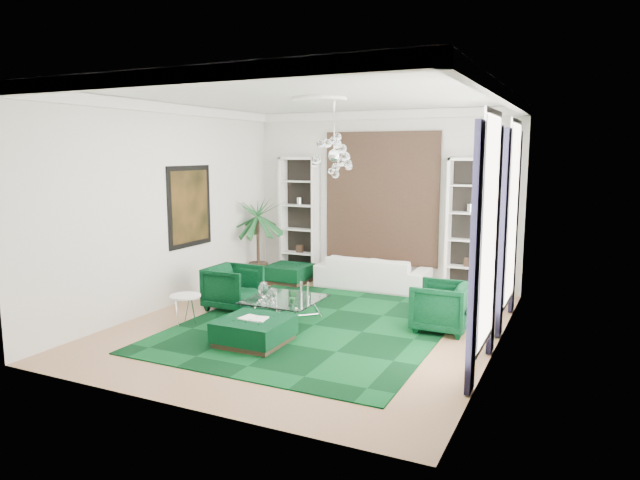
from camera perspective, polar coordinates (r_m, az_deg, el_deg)
The scene contains 30 objects.
floor at distance 9.81m, azimuth -0.78°, elevation -8.51°, with size 6.00×7.00×0.02m, color tan.
ceiling at distance 9.41m, azimuth -0.83°, elevation 14.28°, with size 6.00×7.00×0.02m, color white.
wall_back at distance 12.66m, azimuth 6.23°, elevation 4.16°, with size 6.00×0.02×3.80m, color silver.
wall_front at distance 6.49m, azimuth -14.59°, elevation -0.43°, with size 6.00×0.02×3.80m, color silver.
wall_left at distance 11.08m, azimuth -14.94°, elevation 3.27°, with size 0.02×7.00×3.80m, color silver.
wall_right at distance 8.55m, azimuth 17.64°, elevation 1.60°, with size 0.02×7.00×3.80m, color silver.
crown_molding at distance 9.40m, azimuth -0.83°, elevation 13.61°, with size 6.00×7.00×0.18m, color white, non-canonical shape.
ceiling_medallion at distance 9.68m, azimuth -0.02°, elevation 13.89°, with size 0.90×0.90×0.05m, color white.
tapestry at distance 12.61m, azimuth 6.16°, elevation 4.15°, with size 2.50×0.06×2.80m, color black.
shelving_left at distance 13.29m, azimuth -2.06°, elevation 2.26°, with size 0.90×0.38×2.80m, color white, non-canonical shape.
shelving_right at distance 12.02m, azimuth 14.69°, elevation 1.28°, with size 0.90×0.38×2.80m, color white, non-canonical shape.
painting at distance 11.52m, azimuth -12.85°, elevation 3.29°, with size 0.04×1.30×1.60m, color black.
window_near at distance 7.66m, azimuth 16.57°, elevation 0.86°, with size 0.03×1.10×2.90m, color white.
curtain_near_a at distance 6.95m, azimuth 15.19°, elevation -1.95°, with size 0.07×0.30×3.25m, color black.
curtain_near_b at distance 8.47m, azimuth 17.08°, elevation -0.15°, with size 0.07×0.30×3.25m, color black.
window_far at distance 10.03m, azimuth 18.70°, elevation 2.55°, with size 0.03×1.10×2.90m, color white.
curtain_far_a at distance 9.29m, azimuth 17.84°, elevation 0.58°, with size 0.07×0.30×3.25m, color black.
curtain_far_b at distance 10.83m, azimuth 18.95°, elevation 1.63°, with size 0.07×0.30×3.25m, color black.
rug at distance 9.73m, azimuth -0.60°, elevation -8.55°, with size 4.20×5.00×0.02m, color black.
sofa at distance 12.31m, azimuth 5.27°, elevation -3.25°, with size 2.39×0.94×0.70m, color white.
armchair_left at distance 10.81m, azimuth -8.67°, elevation -4.70°, with size 0.87×0.89×0.81m, color black.
armchair_right at distance 9.59m, azimuth 12.02°, elevation -6.53°, with size 0.87×0.89×0.81m, color black.
coffee_table at distance 9.94m, azimuth -3.57°, elevation -7.01°, with size 1.20×1.20×0.41m, color white, non-canonical shape.
ottoman_side at distance 12.84m, azimuth -3.14°, elevation -3.40°, with size 0.90×0.90×0.40m, color black.
ottoman_front at distance 8.85m, azimuth -6.60°, elevation -9.08°, with size 1.00×1.00×0.40m, color black.
book at distance 8.79m, azimuth -6.63°, elevation -7.75°, with size 0.42×0.28×0.03m, color white.
side_table at distance 10.01m, azimuth -13.27°, elevation -6.86°, with size 0.52×0.52×0.50m, color white.
palm at distance 13.04m, azimuth -6.24°, elevation 1.20°, with size 1.50×1.50×2.40m, color #1D5829, non-canonical shape.
chandelier at distance 9.56m, azimuth 1.43°, elevation 8.43°, with size 0.80×0.80×0.72m, color white, non-canonical shape.
table_plant at distance 9.50m, azimuth -2.73°, elevation -5.71°, with size 0.13×0.11×0.24m, color #1D5829.
Camera 1 is at (4.13, -8.41, 2.91)m, focal length 32.00 mm.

